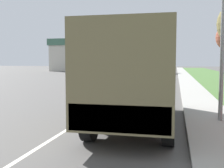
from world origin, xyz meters
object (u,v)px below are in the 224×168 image
(military_truck, at_px, (139,75))
(car_nearest_ahead, at_px, (110,80))
(car_third_ahead, at_px, (167,70))
(car_fourth_ahead, at_px, (154,68))
(car_second_ahead, at_px, (138,73))

(military_truck, bearing_deg, car_nearest_ahead, 107.51)
(car_third_ahead, height_order, car_fourth_ahead, car_fourth_ahead)
(military_truck, distance_m, car_fourth_ahead, 57.20)
(car_nearest_ahead, bearing_deg, car_fourth_ahead, 89.94)
(military_truck, relative_size, car_fourth_ahead, 1.64)
(military_truck, xyz_separation_m, car_fourth_ahead, (-3.78, 57.07, -0.93))
(car_nearest_ahead, distance_m, car_second_ahead, 14.42)
(car_second_ahead, xyz_separation_m, car_fourth_ahead, (-0.25, 30.51, 0.04))
(car_nearest_ahead, bearing_deg, car_third_ahead, 82.88)
(car_fourth_ahead, bearing_deg, car_second_ahead, -89.53)
(car_nearest_ahead, bearing_deg, car_second_ahead, 88.81)
(military_truck, distance_m, car_nearest_ahead, 12.77)
(car_nearest_ahead, relative_size, car_fourth_ahead, 0.99)
(car_nearest_ahead, height_order, car_fourth_ahead, car_fourth_ahead)
(military_truck, relative_size, car_third_ahead, 1.55)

